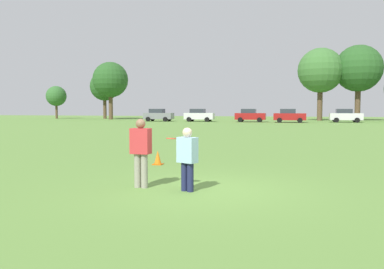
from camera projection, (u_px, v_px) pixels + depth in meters
name	position (u px, v px, depth m)	size (l,w,h in m)	color
ground_plane	(205.00, 190.00, 9.36)	(171.05, 171.05, 0.00)	#608C3D
player_thrower	(141.00, 149.00, 9.55)	(0.48, 0.30, 1.66)	gray
player_defender	(187.00, 156.00, 9.14)	(0.51, 0.42, 1.46)	#1E234C
frisbee	(172.00, 139.00, 9.44)	(0.27, 0.27, 0.05)	#E54C33
traffic_cone	(158.00, 158.00, 13.51)	(0.32, 0.32, 0.48)	#D8590C
parked_car_near_left	(158.00, 115.00, 58.33)	(4.22, 2.25, 1.82)	slate
parked_car_mid_left	(199.00, 115.00, 57.15)	(4.22, 2.25, 1.82)	silver
parked_car_center	(250.00, 115.00, 55.53)	(4.22, 2.25, 1.82)	maroon
parked_car_mid_right	(289.00, 116.00, 53.34)	(4.22, 2.25, 1.82)	maroon
parked_car_near_right	(345.00, 116.00, 53.94)	(4.22, 2.25, 1.82)	silver
tree_west_oak	(56.00, 96.00, 73.54)	(3.69, 3.69, 6.00)	brown
tree_west_maple	(105.00, 86.00, 72.85)	(5.26, 5.26, 8.54)	brown
tree_center_elm	(110.00, 80.00, 67.79)	(5.99, 5.99, 9.74)	brown
tree_east_birch	(321.00, 71.00, 61.19)	(6.84, 6.84, 11.12)	brown
tree_east_oak	(359.00, 69.00, 60.32)	(7.04, 7.04, 11.44)	brown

